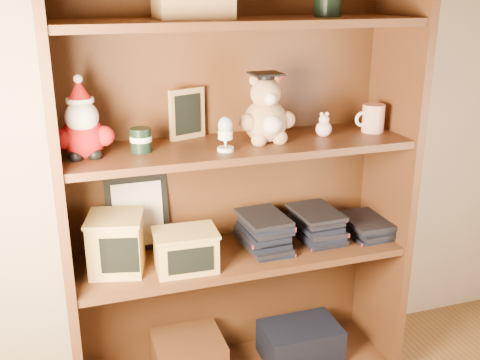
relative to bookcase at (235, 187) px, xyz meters
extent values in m
cube|color=tan|center=(-0.17, 0.14, 0.47)|extent=(3.00, 0.04, 2.50)
cube|color=#512D17|center=(-0.58, -0.05, 0.02)|extent=(0.03, 0.35, 1.60)
cube|color=#512D17|center=(0.59, -0.05, 0.02)|extent=(0.03, 0.35, 1.60)
cube|color=#4B2914|center=(0.00, 0.11, 0.02)|extent=(1.20, 0.02, 1.60)
cube|color=#512D17|center=(0.00, -0.05, 0.56)|extent=(1.14, 0.33, 0.02)
cube|color=#4B2914|center=(-0.20, -0.05, -0.64)|extent=(0.25, 0.22, 0.18)
cube|color=black|center=(0.25, -0.05, -0.66)|extent=(0.30, 0.20, 0.14)
cube|color=#512D17|center=(0.00, -0.05, -0.24)|extent=(1.14, 0.33, 0.02)
cube|color=#512D17|center=(0.00, -0.05, 0.16)|extent=(1.14, 0.33, 0.02)
sphere|color=#A50F0F|center=(-0.50, -0.05, 0.23)|extent=(0.13, 0.13, 0.13)
sphere|color=#A50F0F|center=(-0.56, -0.07, 0.24)|extent=(0.06, 0.06, 0.06)
sphere|color=#A50F0F|center=(-0.44, -0.07, 0.24)|extent=(0.06, 0.06, 0.06)
sphere|color=black|center=(-0.52, -0.08, 0.18)|extent=(0.04, 0.04, 0.04)
sphere|color=black|center=(-0.47, -0.08, 0.18)|extent=(0.04, 0.04, 0.04)
sphere|color=white|center=(-0.50, -0.07, 0.30)|extent=(0.10, 0.10, 0.10)
sphere|color=#D8B293|center=(-0.50, -0.05, 0.32)|extent=(0.07, 0.07, 0.07)
cone|color=#A50F0F|center=(-0.50, -0.05, 0.38)|extent=(0.08, 0.08, 0.07)
sphere|color=white|center=(-0.50, -0.05, 0.41)|extent=(0.03, 0.03, 0.03)
cylinder|color=white|center=(-0.50, -0.05, 0.35)|extent=(0.08, 0.08, 0.01)
cylinder|color=black|center=(-0.32, -0.05, 0.21)|extent=(0.07, 0.07, 0.08)
cylinder|color=beige|center=(-0.32, -0.05, 0.21)|extent=(0.07, 0.07, 0.02)
cube|color=#9E7547|center=(-0.15, 0.06, 0.26)|extent=(0.13, 0.06, 0.17)
cube|color=black|center=(-0.15, 0.05, 0.26)|extent=(0.10, 0.04, 0.13)
cube|color=#9E7547|center=(-0.15, 0.09, 0.19)|extent=(0.07, 0.07, 0.01)
cylinder|color=white|center=(-0.07, -0.13, 0.18)|extent=(0.05, 0.05, 0.01)
cone|color=white|center=(-0.07, -0.13, 0.20)|extent=(0.02, 0.02, 0.04)
cylinder|color=white|center=(-0.07, -0.13, 0.22)|extent=(0.05, 0.05, 0.03)
ellipsoid|color=#A9B9CE|center=(-0.07, -0.13, 0.25)|extent=(0.05, 0.05, 0.06)
sphere|color=tan|center=(0.09, -0.05, 0.24)|extent=(0.15, 0.15, 0.15)
sphere|color=white|center=(0.09, -0.11, 0.24)|extent=(0.06, 0.06, 0.06)
sphere|color=tan|center=(0.02, -0.07, 0.24)|extent=(0.06, 0.06, 0.06)
sphere|color=tan|center=(0.16, -0.07, 0.24)|extent=(0.06, 0.06, 0.06)
sphere|color=tan|center=(0.05, -0.09, 0.19)|extent=(0.05, 0.05, 0.05)
sphere|color=tan|center=(0.13, -0.09, 0.19)|extent=(0.05, 0.05, 0.05)
sphere|color=tan|center=(0.09, -0.05, 0.33)|extent=(0.10, 0.10, 0.10)
sphere|color=white|center=(0.09, -0.09, 0.32)|extent=(0.04, 0.04, 0.04)
sphere|color=tan|center=(0.05, -0.04, 0.38)|extent=(0.03, 0.03, 0.03)
sphere|color=tan|center=(0.13, -0.04, 0.38)|extent=(0.03, 0.03, 0.03)
cylinder|color=black|center=(0.09, -0.05, 0.39)|extent=(0.05, 0.05, 0.02)
cube|color=black|center=(0.09, -0.05, 0.40)|extent=(0.10, 0.10, 0.01)
cylinder|color=#A50F0F|center=(0.14, -0.07, 0.39)|extent=(0.00, 0.05, 0.03)
sphere|color=beige|center=(0.31, -0.05, 0.20)|extent=(0.06, 0.06, 0.06)
sphere|color=beige|center=(0.31, -0.05, 0.23)|extent=(0.04, 0.04, 0.04)
sphere|color=beige|center=(0.30, -0.05, 0.25)|extent=(0.01, 0.01, 0.01)
sphere|color=beige|center=(0.32, -0.05, 0.25)|extent=(0.01, 0.01, 0.01)
cylinder|color=silver|center=(0.50, -0.05, 0.22)|extent=(0.08, 0.08, 0.10)
torus|color=white|center=(0.46, -0.05, 0.22)|extent=(0.06, 0.01, 0.06)
cube|color=black|center=(-0.33, 0.09, -0.09)|extent=(0.22, 0.05, 0.27)
cube|color=beige|center=(-0.33, 0.08, -0.09)|extent=(0.17, 0.04, 0.23)
cube|color=tan|center=(-0.42, -0.05, -0.14)|extent=(0.20, 0.20, 0.19)
cube|color=black|center=(-0.42, -0.14, -0.14)|extent=(0.12, 0.03, 0.12)
cube|color=tan|center=(-0.42, -0.05, -0.04)|extent=(0.21, 0.21, 0.01)
cube|color=tan|center=(-0.21, -0.12, -0.16)|extent=(0.20, 0.15, 0.13)
cube|color=black|center=(-0.21, -0.19, -0.16)|extent=(0.15, 0.01, 0.08)
cube|color=tan|center=(-0.21, -0.12, -0.10)|extent=(0.21, 0.16, 0.01)
cube|color=black|center=(0.10, -0.05, -0.22)|extent=(0.14, 0.20, 0.02)
cube|color=black|center=(0.10, -0.05, -0.20)|extent=(0.14, 0.20, 0.02)
cube|color=black|center=(0.10, -0.05, -0.19)|extent=(0.14, 0.20, 0.02)
cube|color=black|center=(0.10, -0.05, -0.17)|extent=(0.14, 0.20, 0.02)
cube|color=black|center=(0.10, -0.05, -0.16)|extent=(0.14, 0.20, 0.02)
cube|color=black|center=(0.10, -0.05, -0.14)|extent=(0.14, 0.20, 0.02)
cube|color=black|center=(0.10, -0.05, -0.12)|extent=(0.14, 0.20, 0.02)
cube|color=black|center=(0.10, -0.05, -0.11)|extent=(0.14, 0.20, 0.02)
cube|color=black|center=(0.30, -0.05, -0.22)|extent=(0.14, 0.20, 0.02)
cube|color=black|center=(0.30, -0.05, -0.20)|extent=(0.14, 0.20, 0.02)
cube|color=black|center=(0.30, -0.05, -0.19)|extent=(0.14, 0.20, 0.02)
cube|color=black|center=(0.30, -0.05, -0.17)|extent=(0.14, 0.20, 0.02)
cube|color=black|center=(0.30, -0.05, -0.16)|extent=(0.14, 0.20, 0.02)
cube|color=black|center=(0.30, -0.05, -0.14)|extent=(0.14, 0.20, 0.02)
cube|color=black|center=(0.30, -0.05, -0.12)|extent=(0.14, 0.20, 0.02)
cube|color=black|center=(0.30, -0.05, -0.11)|extent=(0.14, 0.20, 0.02)
cube|color=black|center=(0.50, -0.05, -0.22)|extent=(0.14, 0.20, 0.02)
cube|color=black|center=(0.50, -0.05, -0.20)|extent=(0.14, 0.20, 0.02)
cube|color=black|center=(0.50, -0.05, -0.19)|extent=(0.14, 0.20, 0.02)
cube|color=black|center=(0.50, -0.05, -0.17)|extent=(0.14, 0.20, 0.02)
camera|label=1|loc=(-0.56, -1.76, 0.66)|focal=42.00mm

